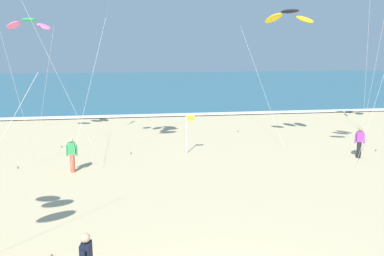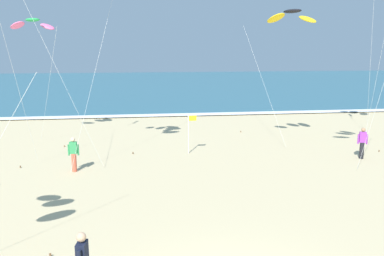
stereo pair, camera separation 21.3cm
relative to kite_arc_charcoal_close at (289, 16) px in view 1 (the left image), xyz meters
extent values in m
cube|color=#2D6075|center=(-6.16, 41.75, -7.10)|extent=(160.00, 60.00, 0.08)
cube|color=white|center=(-6.16, 12.05, -7.06)|extent=(160.00, 1.32, 0.01)
cube|color=black|center=(-9.42, -12.77, -5.96)|extent=(0.25, 0.36, 0.60)
cube|color=yellow|center=(-9.52, -12.75, -5.92)|extent=(0.04, 0.20, 0.32)
sphere|color=tan|center=(-9.42, -12.77, -5.54)|extent=(0.21, 0.21, 0.21)
cylinder|color=black|center=(-9.39, -12.54, -6.00)|extent=(0.09, 0.09, 0.56)
cylinder|color=silver|center=(2.31, -4.95, -3.05)|extent=(1.22, 1.07, 7.98)
cylinder|color=silver|center=(5.01, -0.17, -2.79)|extent=(0.52, 2.31, 8.50)
cylinder|color=brown|center=(4.76, -1.31, -7.09)|extent=(0.06, 0.06, 0.10)
cylinder|color=silver|center=(-11.72, -2.06, -2.42)|extent=(3.89, 0.61, 9.25)
cylinder|color=brown|center=(-13.66, -1.76, -7.09)|extent=(0.06, 0.06, 0.10)
cylinder|color=silver|center=(6.00, 2.24, -2.63)|extent=(1.18, 1.48, 8.83)
cylinder|color=brown|center=(5.42, 1.51, -7.09)|extent=(0.06, 0.06, 0.10)
cylinder|color=brown|center=(-10.59, -10.51, -7.09)|extent=(0.06, 0.06, 0.10)
cylinder|color=silver|center=(-9.79, -1.54, -1.78)|extent=(2.73, 3.22, 10.53)
cylinder|color=brown|center=(-8.43, 0.06, -7.09)|extent=(0.06, 0.06, 0.10)
ellipsoid|color=yellow|center=(-0.97, -0.28, -0.12)|extent=(0.98, 1.40, 0.58)
ellipsoid|color=black|center=(0.00, -0.01, 0.26)|extent=(0.98, 1.40, 0.20)
ellipsoid|color=yellow|center=(0.98, 0.27, -0.12)|extent=(0.98, 1.40, 0.58)
cylinder|color=silver|center=(-0.67, 2.38, -3.63)|extent=(1.35, 4.78, 6.83)
cylinder|color=brown|center=(-1.34, 4.76, -7.09)|extent=(0.06, 0.06, 0.10)
cylinder|color=silver|center=(-13.47, -2.57, -2.10)|extent=(0.86, 3.30, 9.89)
ellipsoid|color=pink|center=(-13.28, 4.66, -0.38)|extent=(1.25, 1.30, 0.54)
ellipsoid|color=green|center=(-13.97, 4.06, -0.04)|extent=(1.25, 1.29, 0.20)
ellipsoid|color=pink|center=(-14.66, 3.46, -0.38)|extent=(1.25, 1.30, 0.54)
cylinder|color=silver|center=(-13.13, 3.10, -3.76)|extent=(1.69, 1.94, 6.57)
cylinder|color=brown|center=(-12.29, 2.13, -7.09)|extent=(0.06, 0.06, 0.10)
cylinder|color=black|center=(3.07, -2.42, -6.72)|extent=(0.22, 0.22, 0.84)
cube|color=purple|center=(3.07, -2.42, -6.03)|extent=(0.36, 0.26, 0.54)
sphere|color=#A87A59|center=(3.07, -2.42, -5.65)|extent=(0.20, 0.20, 0.20)
cylinder|color=purple|center=(2.87, -2.36, -6.13)|extent=(0.08, 0.08, 0.50)
cylinder|color=purple|center=(3.28, -2.48, -6.13)|extent=(0.08, 0.08, 0.50)
cylinder|color=#D8593F|center=(-11.05, -2.68, -6.72)|extent=(0.22, 0.22, 0.84)
cube|color=#339351|center=(-11.05, -2.68, -6.03)|extent=(0.33, 0.20, 0.54)
sphere|color=beige|center=(-11.05, -2.68, -5.65)|extent=(0.20, 0.20, 0.20)
cylinder|color=#339351|center=(-11.26, -2.67, -6.13)|extent=(0.08, 0.08, 0.50)
cylinder|color=#339351|center=(-10.85, -2.69, -6.13)|extent=(0.08, 0.08, 0.50)
cylinder|color=silver|center=(-5.49, -0.19, -6.09)|extent=(0.05, 0.05, 2.10)
cube|color=yellow|center=(-5.27, -0.19, -5.24)|extent=(0.40, 0.02, 0.28)
camera|label=1|loc=(-8.40, -20.92, -1.62)|focal=37.90mm
camera|label=2|loc=(-8.19, -20.95, -1.62)|focal=37.90mm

